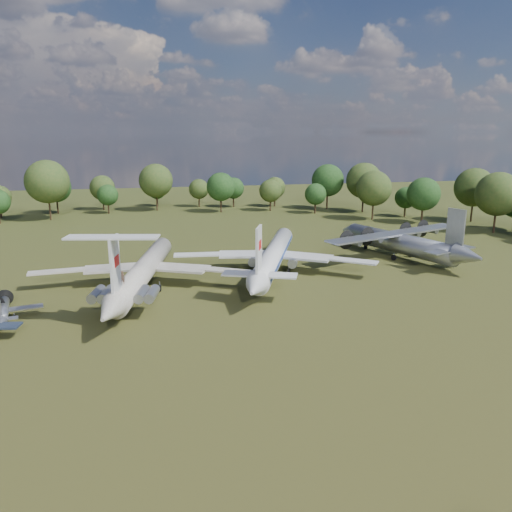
{
  "coord_description": "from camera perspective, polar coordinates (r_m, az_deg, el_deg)",
  "views": [
    {
      "loc": [
        -3.97,
        -72.82,
        23.45
      ],
      "look_at": [
        11.69,
        -0.29,
        5.0
      ],
      "focal_mm": 35.0,
      "sensor_mm": 36.0,
      "label": 1
    }
  ],
  "objects": [
    {
      "name": "small_prop_northwest",
      "position": [
        72.05,
        -26.9,
        -5.8
      ],
      "size": [
        12.0,
        14.65,
        1.9
      ],
      "primitive_type": null,
      "rotation": [
        0.0,
        0.0,
        0.21
      ],
      "color": "#A8ABB1",
      "rests_on": "ground"
    },
    {
      "name": "an12_transport",
      "position": [
        99.22,
        16.02,
        1.16
      ],
      "size": [
        42.92,
        45.19,
        4.77
      ],
      "primitive_type": null,
      "rotation": [
        0.0,
        0.0,
        0.35
      ],
      "color": "#A7A9AF",
      "rests_on": "ground"
    },
    {
      "name": "il62_airliner",
      "position": [
        78.65,
        -12.67,
        -2.03
      ],
      "size": [
        43.74,
        51.94,
        4.49
      ],
      "primitive_type": null,
      "rotation": [
        0.0,
        0.0,
        -0.2
      ],
      "color": "silver",
      "rests_on": "ground"
    },
    {
      "name": "person_on_il62",
      "position": [
        66.05,
        -15.04,
        -2.41
      ],
      "size": [
        0.72,
        0.55,
        1.78
      ],
      "primitive_type": "imported",
      "rotation": [
        0.0,
        0.0,
        3.36
      ],
      "color": "#875C45",
      "rests_on": "il62_airliner"
    },
    {
      "name": "ground",
      "position": [
        76.6,
        -8.65,
        -4.03
      ],
      "size": [
        300.0,
        300.0,
        0.0
      ],
      "primitive_type": "plane",
      "color": "#2B4316",
      "rests_on": "ground"
    },
    {
      "name": "tu104_jet",
      "position": [
        85.31,
        2.01,
        -0.38
      ],
      "size": [
        49.44,
        55.98,
        4.64
      ],
      "primitive_type": null,
      "rotation": [
        0.0,
        0.0,
        -0.38
      ],
      "color": "white",
      "rests_on": "ground"
    }
  ]
}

